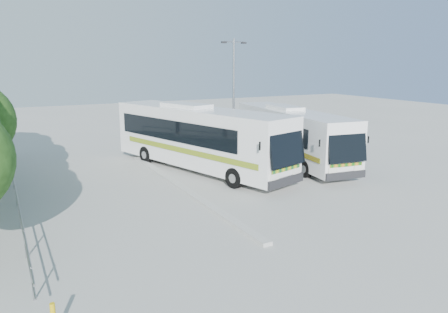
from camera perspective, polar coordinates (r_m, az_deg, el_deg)
ground at (r=21.87m, az=2.18°, el=-4.84°), size 100.00×100.00×0.00m
kerb_divider at (r=22.61m, az=-5.43°, el=-4.11°), size 0.40×16.00×0.15m
railing at (r=22.85m, az=-25.69°, el=-3.41°), size 0.06×22.00×1.00m
coach_main at (r=26.13m, az=-3.33°, el=2.61°), size 6.38×13.64×3.73m
coach_adjacent at (r=28.63m, az=8.80°, el=2.95°), size 4.01×12.37×3.37m
lamppost at (r=29.29m, az=1.28°, el=8.23°), size 1.93×0.40×7.87m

